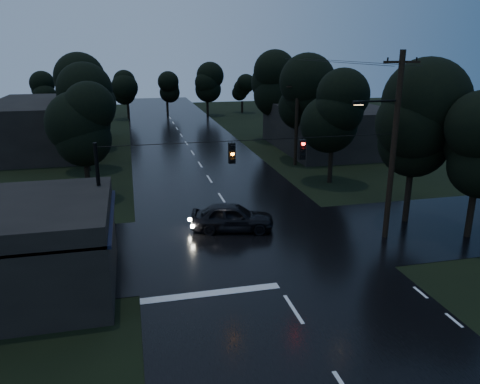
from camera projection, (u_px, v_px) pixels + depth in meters
name	position (u px, v px, depth m)	size (l,w,h in m)	color
main_road	(200.00, 165.00, 42.05)	(12.00, 120.00, 0.02)	black
cross_street	(250.00, 242.00, 25.31)	(60.00, 9.00, 0.02)	black
building_far_right	(328.00, 128.00, 48.19)	(10.00, 14.00, 4.40)	black
building_far_left	(48.00, 126.00, 47.53)	(10.00, 16.00, 5.00)	black
utility_pole_main	(392.00, 144.00, 24.45)	(3.50, 0.30, 10.00)	black
utility_pole_far	(296.00, 122.00, 40.86)	(2.00, 0.30, 7.50)	black
anchor_pole_left	(101.00, 206.00, 21.85)	(0.18, 0.18, 6.00)	black
span_signals	(267.00, 151.00, 22.95)	(15.00, 0.37, 1.12)	black
tree_corner_near	(416.00, 123.00, 26.67)	(4.48, 4.48, 9.44)	black
tree_left_a	(82.00, 124.00, 31.08)	(3.92, 3.92, 8.26)	black
tree_left_b	(82.00, 105.00, 38.28)	(4.20, 4.20, 8.85)	black
tree_left_c	(84.00, 90.00, 47.34)	(4.48, 4.48, 9.44)	black
tree_right_a	(334.00, 110.00, 34.93)	(4.20, 4.20, 8.85)	black
tree_right_b	(303.00, 95.00, 42.38)	(4.48, 4.48, 9.44)	black
tree_right_c	(276.00, 83.00, 51.70)	(4.76, 4.76, 10.03)	black
car	(232.00, 217.00, 26.76)	(1.90, 4.71, 1.61)	black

